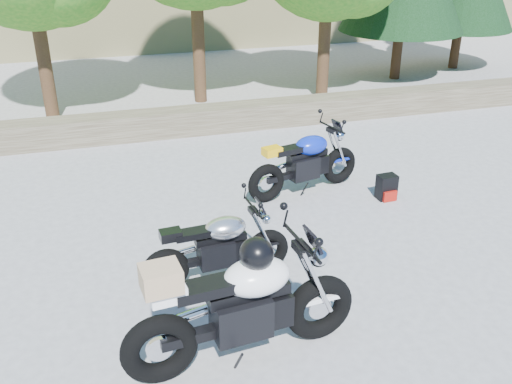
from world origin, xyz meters
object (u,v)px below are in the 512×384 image
(white_bike, at_px, (242,304))
(backpack, at_px, (387,187))
(silver_bike, at_px, (218,248))
(blue_bike, at_px, (305,163))

(white_bike, xyz_separation_m, backpack, (3.03, 2.76, -0.45))
(white_bike, relative_size, backpack, 6.11)
(silver_bike, xyz_separation_m, white_bike, (-0.08, -1.36, 0.20))
(silver_bike, distance_m, backpack, 3.27)
(blue_bike, bearing_deg, backpack, -41.35)
(blue_bike, bearing_deg, silver_bike, -146.17)
(silver_bike, bearing_deg, backpack, 21.31)
(backpack, bearing_deg, silver_bike, -157.98)
(silver_bike, height_order, white_bike, white_bike)
(white_bike, bearing_deg, silver_bike, 80.98)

